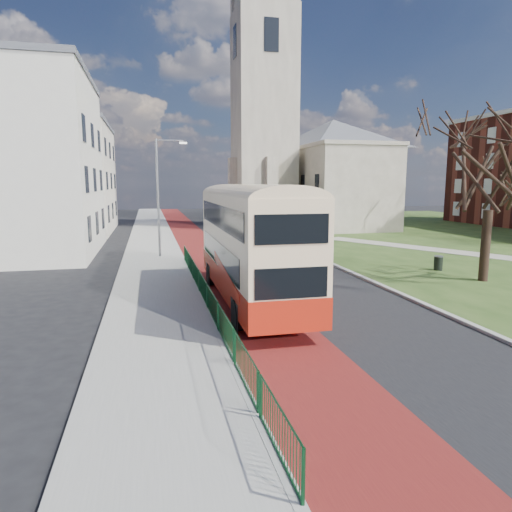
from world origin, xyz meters
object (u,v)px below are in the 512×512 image
object	(u,v)px
winter_tree_near	(493,152)
streetlamp	(160,192)
bus	(250,239)
litter_bin	(438,263)

from	to	relation	value
winter_tree_near	streetlamp	bearing A→B (deg)	144.05
bus	winter_tree_near	world-z (taller)	winter_tree_near
bus	litter_bin	xyz separation A→B (m)	(12.47, 4.66, -2.32)
bus	litter_bin	bearing A→B (deg)	20.72
bus	litter_bin	distance (m)	13.51
streetlamp	winter_tree_near	distance (m)	20.29
streetlamp	bus	world-z (taller)	streetlamp
streetlamp	litter_bin	xyz separation A→B (m)	(15.84, -8.68, -4.12)
streetlamp	litter_bin	bearing A→B (deg)	-28.73
winter_tree_near	litter_bin	xyz separation A→B (m)	(-0.50, 3.16, -6.23)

